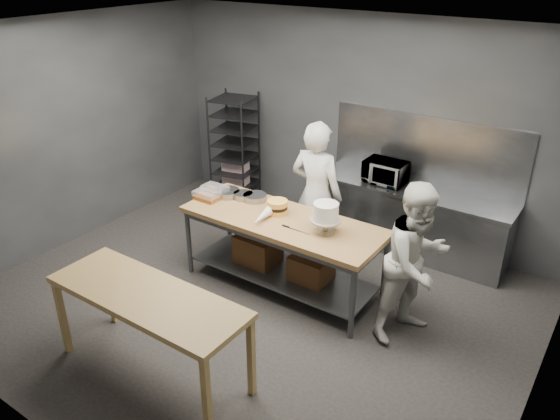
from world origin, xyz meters
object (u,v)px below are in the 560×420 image
at_px(near_counter, 148,302).
at_px(microwave, 385,172).
at_px(layer_cake, 277,207).
at_px(speed_rack, 235,151).
at_px(chef_right, 417,262).
at_px(frosted_cake_stand, 326,214).
at_px(work_table, 281,244).
at_px(chef_behind, 316,195).

distance_m(near_counter, microwave, 3.68).
distance_m(near_counter, layer_cake, 2.01).
xyz_separation_m(speed_rack, chef_right, (3.61, -1.55, 0.00)).
bearing_deg(frosted_cake_stand, near_counter, -111.38).
bearing_deg(work_table, speed_rack, 141.08).
xyz_separation_m(microwave, frosted_cake_stand, (0.08, -1.70, 0.09)).
xyz_separation_m(work_table, layer_cake, (-0.11, 0.07, 0.43)).
bearing_deg(work_table, chef_behind, 87.03).
height_order(chef_behind, frosted_cake_stand, chef_behind).
relative_size(speed_rack, frosted_cake_stand, 5.04).
bearing_deg(microwave, chef_behind, -116.38).
height_order(work_table, chef_right, chef_right).
distance_m(speed_rack, chef_behind, 2.20).
bearing_deg(layer_cake, microwave, 68.85).
relative_size(near_counter, speed_rack, 1.14).
xyz_separation_m(chef_behind, chef_right, (1.59, -0.67, -0.09)).
distance_m(speed_rack, frosted_cake_stand, 3.05).
bearing_deg(microwave, speed_rack, -178.16).
relative_size(chef_right, microwave, 3.17).
distance_m(speed_rack, chef_right, 3.93).
distance_m(work_table, speed_rack, 2.56).
height_order(near_counter, microwave, microwave).
bearing_deg(layer_cake, chef_right, -0.91).
height_order(microwave, frosted_cake_stand, frosted_cake_stand).
relative_size(speed_rack, chef_right, 1.02).
height_order(chef_right, microwave, chef_right).
distance_m(work_table, microwave, 1.82).
bearing_deg(speed_rack, layer_cake, -39.18).
height_order(near_counter, speed_rack, speed_rack).
distance_m(speed_rack, layer_cake, 2.42).
distance_m(near_counter, frosted_cake_stand, 2.08).
bearing_deg(layer_cake, speed_rack, 140.82).
bearing_deg(chef_right, microwave, 56.97).
bearing_deg(frosted_cake_stand, chef_right, 3.60).
height_order(work_table, chef_behind, chef_behind).
bearing_deg(near_counter, work_table, 85.48).
distance_m(chef_behind, microwave, 1.08).
relative_size(work_table, speed_rack, 1.37).
xyz_separation_m(chef_right, layer_cake, (-1.73, 0.03, 0.14)).
relative_size(work_table, frosted_cake_stand, 6.92).
bearing_deg(chef_behind, microwave, -118.00).
xyz_separation_m(near_counter, layer_cake, (0.05, 2.00, 0.19)).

